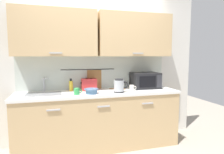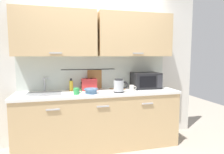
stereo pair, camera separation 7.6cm
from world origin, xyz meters
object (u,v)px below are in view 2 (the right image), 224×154
at_px(electric_kettle, 119,86).
at_px(dish_soap_bottle, 71,85).
at_px(microwave, 146,80).
at_px(toaster, 89,84).
at_px(mug_near_sink, 76,91).
at_px(mixing_bowl, 91,91).
at_px(wooden_spoon, 119,89).
at_px(mug_by_kettle, 132,88).

relative_size(electric_kettle, dish_soap_bottle, 1.16).
bearing_deg(microwave, toaster, 176.53).
xyz_separation_m(mug_near_sink, mixing_bowl, (0.21, 0.01, -0.00)).
height_order(toaster, wooden_spoon, toaster).
xyz_separation_m(microwave, mug_near_sink, (-1.20, -0.26, -0.09)).
bearing_deg(microwave, mug_near_sink, -167.80).
distance_m(mug_near_sink, mixing_bowl, 0.21).
distance_m(microwave, mug_by_kettle, 0.39).
distance_m(dish_soap_bottle, mixing_bowl, 0.43).
height_order(microwave, mug_near_sink, microwave).
xyz_separation_m(microwave, mixing_bowl, (-0.98, -0.25, -0.09)).
bearing_deg(mug_near_sink, electric_kettle, 0.02).
xyz_separation_m(dish_soap_bottle, mug_near_sink, (0.06, -0.34, -0.04)).
height_order(microwave, mug_by_kettle, microwave).
relative_size(mixing_bowl, wooden_spoon, 0.83).
bearing_deg(mug_by_kettle, toaster, 158.08).
distance_m(microwave, toaster, 0.97).
distance_m(microwave, dish_soap_bottle, 1.26).
distance_m(mug_by_kettle, wooden_spoon, 0.26).
distance_m(mug_near_sink, wooden_spoon, 0.78).
relative_size(microwave, electric_kettle, 2.03).
bearing_deg(mug_by_kettle, electric_kettle, -166.27).
bearing_deg(wooden_spoon, microwave, -1.65).
relative_size(microwave, mug_by_kettle, 3.83).
relative_size(mug_by_kettle, wooden_spoon, 0.46).
bearing_deg(microwave, electric_kettle, -155.03).
height_order(mug_near_sink, wooden_spoon, mug_near_sink).
bearing_deg(toaster, microwave, -3.47).
height_order(dish_soap_bottle, toaster, dish_soap_bottle).
bearing_deg(dish_soap_bottle, electric_kettle, -25.71).
height_order(mixing_bowl, wooden_spoon, mixing_bowl).
bearing_deg(mug_by_kettle, mug_near_sink, -176.28).
distance_m(electric_kettle, dish_soap_bottle, 0.78).
xyz_separation_m(mug_near_sink, wooden_spoon, (0.73, 0.27, -0.04)).
xyz_separation_m(mug_near_sink, toaster, (0.23, 0.32, 0.05)).
distance_m(mixing_bowl, wooden_spoon, 0.58).
bearing_deg(mixing_bowl, electric_kettle, -1.45).
distance_m(mug_near_sink, toaster, 0.39).
xyz_separation_m(microwave, dish_soap_bottle, (-1.26, 0.08, -0.05)).
xyz_separation_m(mug_by_kettle, wooden_spoon, (-0.14, 0.22, -0.04)).
height_order(mug_by_kettle, wooden_spoon, mug_by_kettle).
xyz_separation_m(toaster, mug_by_kettle, (0.65, -0.26, -0.05)).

